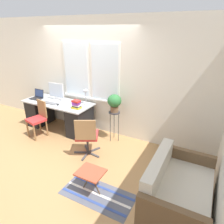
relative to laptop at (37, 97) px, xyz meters
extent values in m
plane|color=tan|center=(1.34, -0.33, -0.78)|extent=(14.00, 14.00, 0.00)
cube|color=white|center=(1.34, 0.48, 0.57)|extent=(9.00, 0.06, 2.70)
cube|color=white|center=(1.00, 0.44, 0.71)|extent=(0.75, 0.02, 1.34)
cube|color=white|center=(1.00, 0.43, 0.71)|extent=(0.68, 0.01, 1.27)
cube|color=white|center=(1.81, 0.44, 0.71)|extent=(0.75, 0.02, 1.34)
cube|color=white|center=(1.81, 0.43, 0.71)|extent=(0.68, 0.01, 1.27)
cube|color=white|center=(1.40, 0.44, 0.05)|extent=(1.60, 0.11, 0.04)
cube|color=#B2B7BC|center=(0.66, 0.03, -0.07)|extent=(1.81, 0.73, 0.03)
cube|color=black|center=(-0.01, 0.03, -0.43)|extent=(0.40, 0.65, 0.70)
cube|color=black|center=(1.32, 0.03, -0.43)|extent=(0.40, 0.65, 0.70)
cube|color=black|center=(0.00, -0.04, -0.04)|extent=(0.31, 0.21, 0.02)
cube|color=black|center=(0.00, 0.08, 0.07)|extent=(0.31, 0.04, 0.21)
cube|color=navy|center=(0.00, 0.07, 0.07)|extent=(0.28, 0.03, 0.18)
cylinder|color=silver|center=(0.53, 0.15, -0.04)|extent=(0.21, 0.21, 0.02)
cylinder|color=silver|center=(0.53, 0.15, 0.00)|extent=(0.04, 0.04, 0.08)
cube|color=silver|center=(0.53, 0.16, 0.21)|extent=(0.46, 0.02, 0.36)
cube|color=silver|center=(0.53, 0.15, 0.21)|extent=(0.43, 0.01, 0.34)
cube|color=slate|center=(0.56, -0.13, -0.04)|extent=(0.37, 0.11, 0.02)
ellipsoid|color=black|center=(0.82, -0.13, -0.03)|extent=(0.04, 0.07, 0.04)
cylinder|color=#ADADB2|center=(1.37, 0.25, -0.04)|extent=(0.14, 0.14, 0.01)
cylinder|color=#ADADB2|center=(1.37, 0.25, 0.11)|extent=(0.02, 0.02, 0.30)
ellipsoid|color=#ADADB2|center=(1.37, 0.25, 0.28)|extent=(0.12, 0.12, 0.08)
cube|color=yellow|center=(1.35, -0.09, -0.03)|extent=(0.20, 0.15, 0.04)
cube|color=black|center=(1.35, -0.09, 0.00)|extent=(0.19, 0.15, 0.02)
cube|color=white|center=(1.37, -0.10, 0.03)|extent=(0.18, 0.11, 0.03)
cube|color=purple|center=(1.35, -0.10, 0.06)|extent=(0.18, 0.16, 0.03)
cube|color=purple|center=(1.35, -0.10, 0.09)|extent=(0.20, 0.13, 0.04)
cube|color=red|center=(1.36, -0.10, 0.13)|extent=(0.19, 0.15, 0.04)
cylinder|color=olive|center=(0.28, -0.66, -0.56)|extent=(0.04, 0.04, 0.43)
cylinder|color=olive|center=(0.60, -0.74, -0.56)|extent=(0.04, 0.04, 0.43)
cylinder|color=olive|center=(0.36, -0.35, -0.56)|extent=(0.04, 0.04, 0.43)
cylinder|color=olive|center=(0.67, -0.43, -0.56)|extent=(0.04, 0.04, 0.43)
cube|color=red|center=(0.48, -0.54, -0.35)|extent=(0.45, 0.44, 0.06)
cube|color=olive|center=(0.52, -0.36, -0.11)|extent=(0.34, 0.11, 0.41)
cube|color=#47474C|center=(1.83, -0.64, -0.76)|extent=(0.28, 0.17, 0.03)
cube|color=#47474C|center=(1.98, -0.72, -0.76)|extent=(0.09, 0.29, 0.03)
cube|color=#47474C|center=(2.10, -0.59, -0.76)|extent=(0.30, 0.08, 0.03)
cube|color=#47474C|center=(2.02, -0.44, -0.76)|extent=(0.16, 0.28, 0.03)
cube|color=#47474C|center=(1.85, -0.47, -0.76)|extent=(0.24, 0.23, 0.03)
cylinder|color=#333338|center=(1.95, -0.57, -0.57)|extent=(0.04, 0.04, 0.37)
cube|color=red|center=(1.95, -0.57, -0.35)|extent=(0.58, 0.57, 0.06)
cube|color=olive|center=(2.06, -0.77, -0.12)|extent=(0.37, 0.22, 0.41)
cube|color=silver|center=(3.89, -1.11, -0.56)|extent=(0.82, 1.14, 0.43)
cube|color=silver|center=(3.56, -1.11, -0.18)|extent=(0.16, 1.14, 0.34)
cube|color=brown|center=(3.89, -0.50, -0.47)|extent=(0.82, 0.09, 0.62)
cylinder|color=#333338|center=(2.19, 0.17, -0.08)|extent=(0.25, 0.25, 0.02)
cylinder|color=#333338|center=(2.30, 0.17, -0.43)|extent=(0.01, 0.01, 0.69)
cylinder|color=#333338|center=(2.14, 0.26, -0.43)|extent=(0.01, 0.01, 0.69)
cylinder|color=#333338|center=(2.14, 0.07, -0.43)|extent=(0.01, 0.01, 0.69)
cylinder|color=brown|center=(2.19, 0.17, 0.00)|extent=(0.17, 0.17, 0.13)
ellipsoid|color=#2D7038|center=(2.19, 0.17, 0.20)|extent=(0.31, 0.31, 0.28)
cube|color=#565B6B|center=(2.74, -1.46, -0.78)|extent=(1.16, 0.55, 0.01)
cube|color=#334C99|center=(2.74, -1.61, -0.77)|extent=(1.14, 0.04, 0.00)
cube|color=white|center=(2.74, -1.46, -0.77)|extent=(1.14, 0.04, 0.00)
cube|color=#334C99|center=(2.74, -1.30, -0.77)|extent=(1.14, 0.04, 0.00)
cube|color=#B24C33|center=(2.61, -1.44, -0.40)|extent=(0.41, 0.35, 0.02)
cylinder|color=#4C3D2D|center=(2.54, -1.44, -0.60)|extent=(0.20, 0.02, 0.38)
cylinder|color=#4C3D2D|center=(2.68, -1.44, -0.60)|extent=(0.20, 0.02, 0.38)
camera|label=1|loc=(4.06, -3.47, 1.65)|focal=32.00mm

